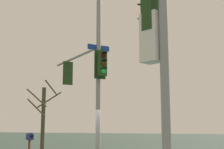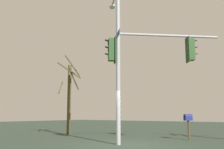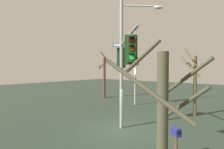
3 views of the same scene
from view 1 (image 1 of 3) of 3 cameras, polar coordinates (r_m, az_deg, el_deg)
name	(u,v)px [view 1 (image 1 of 3)]	position (r m, az deg, el deg)	size (l,w,h in m)	color
main_signal_pole_assembly	(87,63)	(14.40, -4.78, 2.09)	(4.13, 5.76, 8.25)	gray
secondary_pole_assembly	(157,24)	(6.61, 8.48, 9.43)	(0.68, 0.54, 8.03)	gray
mailbox	(30,139)	(16.68, -15.22, -11.58)	(0.49, 0.46, 1.41)	#4C3823
bare_tree_corner	(43,116)	(20.09, -12.84, -7.68)	(1.78, 1.90, 4.60)	#42402E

